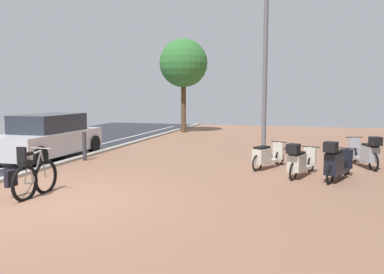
# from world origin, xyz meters

# --- Properties ---
(ground) EXTENTS (21.00, 40.00, 0.13)m
(ground) POSITION_xyz_m (1.43, 0.00, -0.02)
(ground) COLOR black
(bicycle_foreground) EXTENTS (0.68, 1.42, 1.13)m
(bicycle_foreground) POSITION_xyz_m (-0.70, 0.19, 0.40)
(bicycle_foreground) COLOR black
(bicycle_foreground) RESTS_ON ground
(scooter_near) EXTENTS (0.91, 1.59, 0.75)m
(scooter_near) POSITION_xyz_m (3.69, 4.66, 0.37)
(scooter_near) COLOR black
(scooter_near) RESTS_ON ground
(scooter_mid) EXTENTS (0.84, 1.83, 0.99)m
(scooter_mid) POSITION_xyz_m (6.46, 5.58, 0.44)
(scooter_mid) COLOR black
(scooter_mid) RESTS_ON ground
(scooter_far) EXTENTS (0.86, 1.71, 0.94)m
(scooter_far) POSITION_xyz_m (4.62, 3.70, 0.42)
(scooter_far) COLOR black
(scooter_far) RESTS_ON ground
(scooter_extra) EXTENTS (0.91, 1.72, 1.04)m
(scooter_extra) POSITION_xyz_m (5.49, 3.49, 0.46)
(scooter_extra) COLOR black
(scooter_extra) RESTS_ON ground
(parked_car_near) EXTENTS (1.80, 4.16, 1.46)m
(parked_car_near) POSITION_xyz_m (-3.48, 4.62, 0.69)
(parked_car_near) COLOR silver
(parked_car_near) RESTS_ON ground
(lamp_post) EXTENTS (0.20, 0.52, 5.87)m
(lamp_post) POSITION_xyz_m (3.51, 5.60, 3.26)
(lamp_post) COLOR slate
(lamp_post) RESTS_ON ground
(street_tree) EXTENTS (2.61, 2.61, 5.09)m
(street_tree) POSITION_xyz_m (-1.74, 14.22, 3.76)
(street_tree) COLOR brown
(street_tree) RESTS_ON ground
(bollard_far) EXTENTS (0.12, 0.12, 0.93)m
(bollard_far) POSITION_xyz_m (-2.05, 4.48, 0.46)
(bollard_far) COLOR #38383D
(bollard_far) RESTS_ON ground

